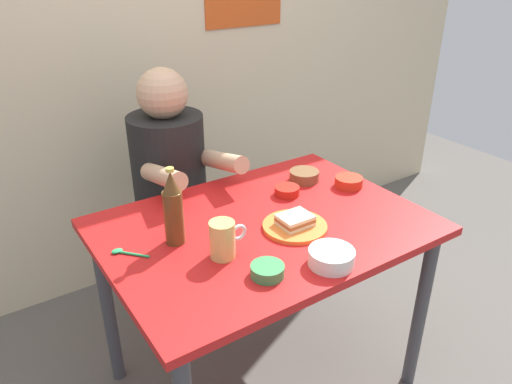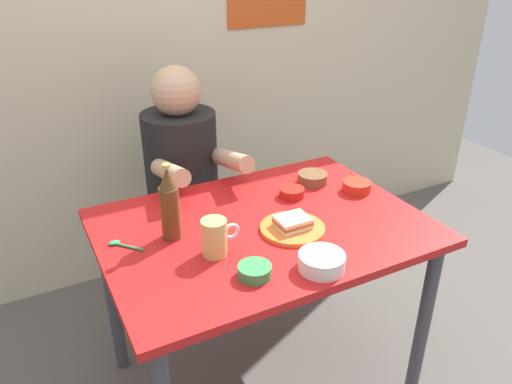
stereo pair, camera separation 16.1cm
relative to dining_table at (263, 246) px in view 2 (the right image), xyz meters
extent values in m
plane|color=#59544F|center=(0.00, 0.00, -0.65)|extent=(6.00, 6.00, 0.00)
cube|color=beige|center=(0.00, 1.05, 0.65)|extent=(4.40, 0.08, 2.60)
cube|color=red|center=(0.00, 0.00, 0.08)|extent=(1.10, 0.80, 0.03)
cylinder|color=#3F3F44|center=(0.49, -0.34, -0.29)|extent=(0.05, 0.05, 0.71)
cylinder|color=#3F3F44|center=(-0.49, 0.34, -0.29)|extent=(0.05, 0.05, 0.71)
cylinder|color=#3F3F44|center=(0.49, 0.34, -0.29)|extent=(0.05, 0.05, 0.71)
cylinder|color=#4C4C51|center=(-0.07, 0.63, -0.44)|extent=(0.08, 0.08, 0.41)
cylinder|color=brown|center=(-0.07, 0.63, -0.22)|extent=(0.34, 0.34, 0.04)
cylinder|color=black|center=(-0.07, 0.63, 0.06)|extent=(0.32, 0.32, 0.52)
sphere|color=tan|center=(-0.07, 0.63, 0.42)|extent=(0.21, 0.21, 0.21)
cylinder|color=tan|center=(-0.20, 0.38, 0.18)|extent=(0.07, 0.31, 0.14)
cylinder|color=tan|center=(0.06, 0.38, 0.18)|extent=(0.07, 0.31, 0.14)
cylinder|color=orange|center=(0.07, -0.09, 0.10)|extent=(0.22, 0.22, 0.01)
cube|color=beige|center=(0.07, -0.09, 0.11)|extent=(0.11, 0.09, 0.01)
cube|color=#9E592D|center=(0.07, -0.09, 0.13)|extent=(0.11, 0.09, 0.01)
cube|color=beige|center=(0.07, -0.09, 0.14)|extent=(0.11, 0.09, 0.01)
cylinder|color=#D1BC66|center=(-0.22, -0.10, 0.15)|extent=(0.08, 0.08, 0.12)
torus|color=silver|center=(-0.16, -0.10, 0.16)|extent=(0.06, 0.01, 0.06)
cylinder|color=#593819|center=(-0.31, 0.06, 0.18)|extent=(0.06, 0.06, 0.18)
cone|color=#593819|center=(-0.31, 0.06, 0.31)|extent=(0.05, 0.05, 0.07)
cylinder|color=#BFB74C|center=(-0.31, 0.06, 0.35)|extent=(0.03, 0.03, 0.01)
cylinder|color=red|center=(0.45, 0.05, 0.11)|extent=(0.11, 0.11, 0.04)
cylinder|color=#A33521|center=(0.45, 0.05, 0.12)|extent=(0.09, 0.09, 0.02)
cylinder|color=#B21E14|center=(0.20, 0.13, 0.11)|extent=(0.10, 0.10, 0.03)
cylinder|color=maroon|center=(0.20, 0.13, 0.12)|extent=(0.08, 0.08, 0.02)
cylinder|color=silver|center=(0.03, -0.31, 0.12)|extent=(0.14, 0.14, 0.05)
cylinder|color=tan|center=(0.03, -0.31, 0.13)|extent=(0.11, 0.11, 0.02)
cylinder|color=#388C4C|center=(-0.16, -0.25, 0.11)|extent=(0.10, 0.10, 0.03)
cylinder|color=#5B643A|center=(-0.16, -0.25, 0.12)|extent=(0.08, 0.08, 0.02)
cylinder|color=brown|center=(0.33, 0.20, 0.11)|extent=(0.12, 0.12, 0.04)
cylinder|color=brown|center=(0.33, 0.20, 0.12)|extent=(0.10, 0.10, 0.02)
cylinder|color=#26A559|center=(-0.45, 0.06, 0.10)|extent=(0.08, 0.09, 0.01)
ellipsoid|color=#26A559|center=(-0.49, 0.10, 0.10)|extent=(0.04, 0.02, 0.01)
camera|label=1|loc=(-0.84, -1.20, 0.95)|focal=34.37mm
camera|label=2|loc=(-0.70, -1.29, 0.95)|focal=34.37mm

